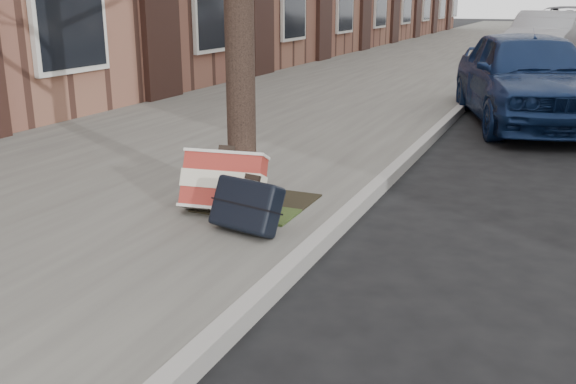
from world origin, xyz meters
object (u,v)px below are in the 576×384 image
at_px(suitcase_navy, 246,205).
at_px(car_near_mid, 546,38).
at_px(suitcase_red, 224,182).
at_px(car_near_front, 527,77).

bearing_deg(suitcase_navy, car_near_mid, 97.13).
bearing_deg(suitcase_navy, suitcase_red, 150.23).
relative_size(suitcase_navy, car_near_front, 0.13).
bearing_deg(car_near_mid, suitcase_navy, -87.04).
bearing_deg(suitcase_red, suitcase_navy, -49.69).
bearing_deg(suitcase_red, car_near_front, 63.82).
distance_m(suitcase_navy, car_near_mid, 15.69).
relative_size(car_near_front, car_near_mid, 0.91).
bearing_deg(car_near_front, car_near_mid, 73.51).
bearing_deg(car_near_mid, car_near_front, -81.14).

